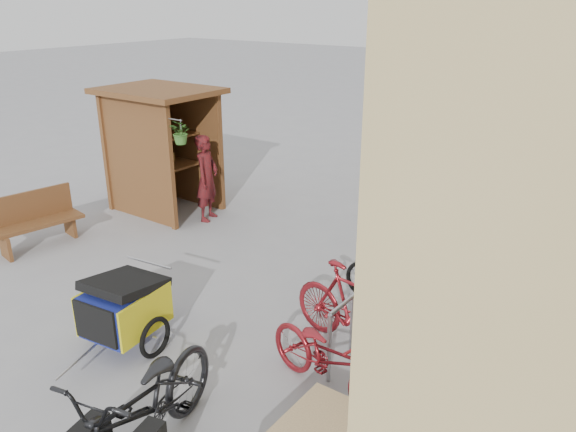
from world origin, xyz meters
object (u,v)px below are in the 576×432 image
Objects in this scene: person_kiosk at (207,178)px; bike_2 at (399,281)px; shopping_carts at (551,177)px; bike_0 at (331,359)px; bench at (34,219)px; bike_5 at (456,245)px; bike_4 at (432,248)px; bike_6 at (460,218)px; cargo_bike at (141,413)px; kiosk at (157,133)px; bike_1 at (354,310)px; child_trailer at (124,306)px; bike_3 at (416,266)px; bike_7 at (464,214)px.

bike_2 is (4.39, -0.97, -0.39)m from person_kiosk.
shopping_carts is 1.08× the size of bike_2.
bench is at bearing 99.67° from bike_0.
bench is 6.93m from bike_5.
bike_5 is at bearing -49.52° from bike_4.
bike_6 is at bearing -87.66° from person_kiosk.
shopping_carts is at bearing -14.40° from bike_4.
cargo_bike is 5.47m from bike_5.
kiosk is at bearing 77.95° from person_kiosk.
shopping_carts is 6.53m from bike_1.
bike_6 is (0.60, 6.40, -0.08)m from cargo_bike.
bike_5 is (0.89, 5.39, -0.12)m from cargo_bike.
person_kiosk is at bearing 93.35° from bike_6.
bike_3 is at bearing 46.43° from child_trailer.
child_trailer is 0.72× the size of cargo_bike.
cargo_bike is 2.74m from bike_1.
bench reaches higher than bike_0.
bike_0 is at bearing -178.73° from bike_4.
bench reaches higher than bike_2.
child_trailer is 1.08× the size of bike_7.
person_kiosk is 1.01× the size of bike_2.
person_kiosk is 5.51m from bike_0.
shopping_carts is 1.07× the size of person_kiosk.
bike_6 reaches higher than bike_3.
bike_7 reaches higher than bike_5.
bike_3 is (0.71, 4.29, -0.09)m from cargo_bike.
bench is at bearing 131.85° from person_kiosk.
shopping_carts reaches higher than bike_0.
shopping_carts is 1.15× the size of bike_7.
cargo_bike reaches higher than child_trailer.
cargo_bike is 1.55× the size of bike_5.
bike_0 reaches higher than bike_7.
bike_1 is 0.96× the size of bike_6.
bench is at bearing 108.89° from bike_6.
shopping_carts is 0.98× the size of bike_1.
bike_6 is (-0.07, 2.56, 0.06)m from bike_2.
cargo_bike is 1.98m from bike_0.
person_kiosk is at bearing 102.34° from bike_5.
cargo_bike is 4.35m from bike_3.
shopping_carts reaches higher than bike_5.
person_kiosk reaches higher than bike_4.
bench is at bearing 138.12° from bike_7.
child_trailer is (-3.06, -8.00, -0.13)m from shopping_carts.
child_trailer is 0.92× the size of bike_1.
cargo_bike is at bearing 171.42° from bike_2.
person_kiosk is 0.92× the size of bike_1.
bike_7 is at bearing 47.74° from bench.
bike_1 reaches higher than bike_2.
bike_7 is (4.26, 1.92, -0.36)m from person_kiosk.
cargo_bike reaches higher than bike_6.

